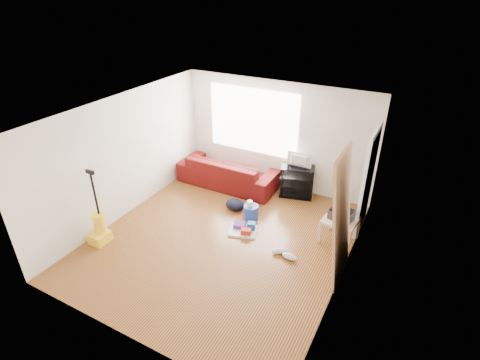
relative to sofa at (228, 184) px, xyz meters
The scene contains 13 objects.
room 2.43m from the sofa, 59.78° to the right, with size 4.51×5.01×2.51m.
sofa is the anchor object (origin of this frame).
tv_stand 1.70m from the sofa, ahead, with size 0.82×0.60×0.73m.
tv 1.88m from the sofa, ahead, with size 0.55×0.07×0.32m, color black.
side_table 3.09m from the sofa, 17.22° to the right, with size 0.66×0.66×0.48m.
printer 3.12m from the sofa, 17.22° to the right, with size 0.47×0.40×0.22m.
bucket 1.54m from the sofa, 42.40° to the right, with size 0.30×0.30×0.30m, color #233DA0.
toilet_paper 1.53m from the sofa, 43.19° to the right, with size 0.12×0.12×0.11m, color white.
cleaning_tray 1.95m from the sofa, 51.00° to the right, with size 0.64×0.57×0.19m.
backpack 1.12m from the sofa, 52.75° to the right, with size 0.41×0.33×0.23m, color black.
sneakers 2.87m from the sofa, 39.62° to the right, with size 0.51×0.26×0.12m.
vacuum 3.23m from the sofa, 108.53° to the right, with size 0.31×0.36×1.48m.
door_panel 3.61m from the sofa, 30.77° to the right, with size 0.04×0.89×2.23m, color #AB7551.
Camera 1 is at (3.01, -4.89, 4.42)m, focal length 28.00 mm.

